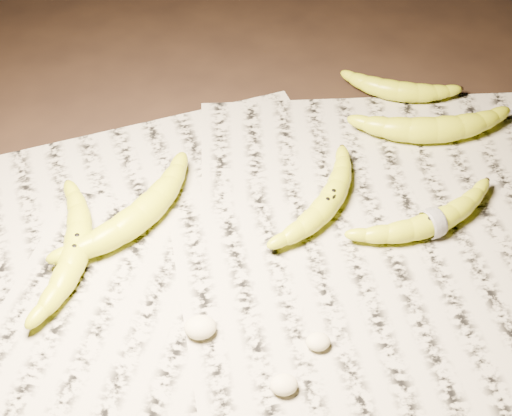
{
  "coord_description": "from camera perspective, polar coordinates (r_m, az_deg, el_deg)",
  "views": [
    {
      "loc": [
        -0.08,
        -0.59,
        0.71
      ],
      "look_at": [
        -0.01,
        0.03,
        0.05
      ],
      "focal_mm": 50.0,
      "sensor_mm": 36.0,
      "label": 1
    }
  ],
  "objects": [
    {
      "name": "flesh_chunk_b",
      "position": [
        0.8,
        2.26,
        -13.81
      ],
      "size": [
        0.03,
        0.03,
        0.02
      ],
      "primitive_type": "ellipsoid",
      "color": "beige",
      "rests_on": "newspaper_patch"
    },
    {
      "name": "flesh_chunk_a",
      "position": [
        0.83,
        -4.49,
        -9.34
      ],
      "size": [
        0.04,
        0.03,
        0.02
      ],
      "primitive_type": "ellipsoid",
      "color": "beige",
      "rests_on": "newspaper_patch"
    },
    {
      "name": "banana_left_a",
      "position": [
        0.92,
        -14.22,
        -3.06
      ],
      "size": [
        0.08,
        0.21,
        0.04
      ],
      "primitive_type": null,
      "rotation": [
        0.0,
        0.0,
        1.45
      ],
      "color": "#C3D11A",
      "rests_on": "newspaper_patch"
    },
    {
      "name": "banana_center",
      "position": [
        0.95,
        5.83,
        0.6
      ],
      "size": [
        0.15,
        0.18,
        0.03
      ],
      "primitive_type": null,
      "rotation": [
        0.0,
        0.0,
        0.94
      ],
      "color": "#C3D11A",
      "rests_on": "newspaper_patch"
    },
    {
      "name": "banana_taped",
      "position": [
        0.95,
        13.98,
        -1.03
      ],
      "size": [
        0.2,
        0.12,
        0.03
      ],
      "primitive_type": null,
      "rotation": [
        0.0,
        0.0,
        0.34
      ],
      "color": "#C3D11A",
      "rests_on": "newspaper_patch"
    },
    {
      "name": "banana_left_b",
      "position": [
        0.94,
        -9.36,
        -0.52
      ],
      "size": [
        0.19,
        0.19,
        0.04
      ],
      "primitive_type": null,
      "rotation": [
        0.0,
        0.0,
        0.79
      ],
      "color": "#C3D11A",
      "rests_on": "newspaper_patch"
    },
    {
      "name": "banana_upper_b",
      "position": [
        1.15,
        11.33,
        9.31
      ],
      "size": [
        0.17,
        0.1,
        0.03
      ],
      "primitive_type": null,
      "rotation": [
        0.0,
        0.0,
        -0.34
      ],
      "color": "#C3D11A",
      "rests_on": "newspaper_patch"
    },
    {
      "name": "flesh_chunk_c",
      "position": [
        0.83,
        5.01,
        -10.46
      ],
      "size": [
        0.03,
        0.02,
        0.02
      ],
      "primitive_type": "ellipsoid",
      "color": "beige",
      "rests_on": "newspaper_patch"
    },
    {
      "name": "ground",
      "position": [
        0.93,
        1.09,
        -3.3
      ],
      "size": [
        3.0,
        3.0,
        0.0
      ],
      "primitive_type": "plane",
      "color": "black",
      "rests_on": "ground"
    },
    {
      "name": "banana_upper_a",
      "position": [
        1.09,
        14.1,
        6.23
      ],
      "size": [
        0.21,
        0.07,
        0.04
      ],
      "primitive_type": null,
      "rotation": [
        0.0,
        0.0,
        -0.02
      ],
      "color": "#C3D11A",
      "rests_on": "newspaper_patch"
    },
    {
      "name": "newspaper_patch",
      "position": [
        0.92,
        0.93,
        -3.31
      ],
      "size": [
        0.9,
        0.7,
        0.01
      ],
      "primitive_type": "cube",
      "color": "#AAA591",
      "rests_on": "ground"
    },
    {
      "name": "measuring_tape",
      "position": [
        0.95,
        13.98,
        -1.03
      ],
      "size": [
        0.02,
        0.04,
        0.04
      ],
      "primitive_type": "torus",
      "rotation": [
        0.0,
        1.57,
        0.34
      ],
      "color": "white",
      "rests_on": "newspaper_patch"
    }
  ]
}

